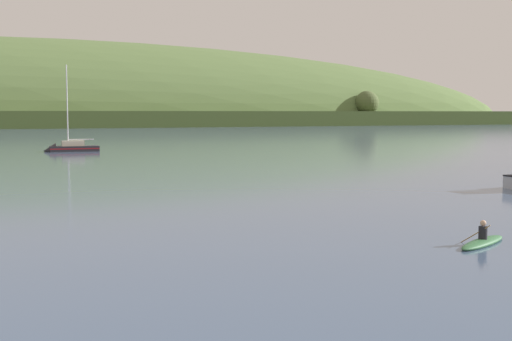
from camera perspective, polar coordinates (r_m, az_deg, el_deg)
far_shoreline_hill at (r=264.66m, az=-17.38°, el=3.69°), size 544.88×127.57×64.42m
sailboat_midwater_white at (r=87.53m, az=-15.53°, el=1.74°), size 6.91×2.81×11.59m
canoe_with_paddler at (r=26.50m, az=18.55°, el=-5.71°), size 3.43×1.95×1.02m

